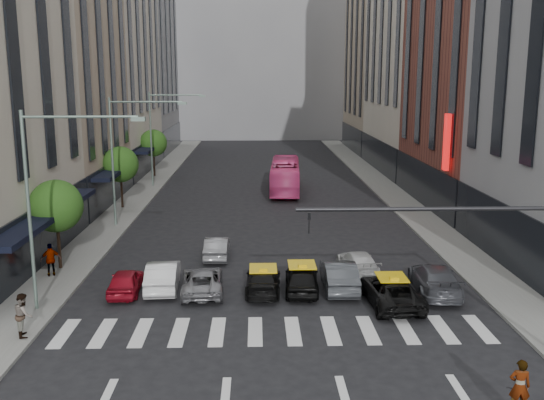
{
  "coord_description": "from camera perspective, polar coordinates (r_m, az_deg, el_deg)",
  "views": [
    {
      "loc": [
        -0.93,
        -22.44,
        10.53
      ],
      "look_at": [
        -0.07,
        9.64,
        4.0
      ],
      "focal_mm": 40.0,
      "sensor_mm": 36.0,
      "label": 1
    }
  ],
  "objects": [
    {
      "name": "car_red",
      "position": [
        31.05,
        -13.6,
        -7.45
      ],
      "size": [
        1.58,
        3.69,
        1.24
      ],
      "primitive_type": "imported",
      "rotation": [
        0.0,
        0.0,
        3.17
      ],
      "color": "maroon",
      "rests_on": "ground"
    },
    {
      "name": "streetlamp_near",
      "position": [
        28.34,
        -20.28,
        1.39
      ],
      "size": [
        5.38,
        0.25,
        9.0
      ],
      "color": "gray",
      "rests_on": "sidewalk_left"
    },
    {
      "name": "taxi_center",
      "position": [
        30.4,
        2.82,
        -7.39
      ],
      "size": [
        1.86,
        4.16,
        1.39
      ],
      "primitive_type": "imported",
      "rotation": [
        0.0,
        0.0,
        3.09
      ],
      "color": "black",
      "rests_on": "ground"
    },
    {
      "name": "building_far",
      "position": [
        107.7,
        -1.08,
        15.48
      ],
      "size": [
        30.0,
        10.0,
        36.0
      ],
      "primitive_type": "cube",
      "color": "gray",
      "rests_on": "ground"
    },
    {
      "name": "pedestrian_far",
      "position": [
        34.29,
        -20.1,
        -5.29
      ],
      "size": [
        1.12,
        0.8,
        1.77
      ],
      "primitive_type": "imported",
      "rotation": [
        0.0,
        0.0,
        3.53
      ],
      "color": "gray",
      "rests_on": "sidewalk_left"
    },
    {
      "name": "car_grey_curb",
      "position": [
        31.26,
        15.08,
        -7.19
      ],
      "size": [
        2.44,
        5.15,
        1.45
      ],
      "primitive_type": "imported",
      "rotation": [
        0.0,
        0.0,
        3.06
      ],
      "color": "#45474E",
      "rests_on": "ground"
    },
    {
      "name": "sidewalk_right",
      "position": [
        54.9,
        11.58,
        0.29
      ],
      "size": [
        3.0,
        96.0,
        0.15
      ],
      "primitive_type": "cube",
      "color": "slate",
      "rests_on": "ground"
    },
    {
      "name": "tree_near",
      "position": [
        34.89,
        -19.66,
        -0.55
      ],
      "size": [
        2.88,
        2.88,
        4.95
      ],
      "color": "black",
      "rests_on": "sidewalk_left"
    },
    {
      "name": "car_row2_left",
      "position": [
        36.05,
        -5.2,
        -4.46
      ],
      "size": [
        1.39,
        3.91,
        1.29
      ],
      "primitive_type": "imported",
      "rotation": [
        0.0,
        0.0,
        3.13
      ],
      "color": "gray",
      "rests_on": "ground"
    },
    {
      "name": "building_left_d",
      "position": [
        89.01,
        -12.32,
        14.12
      ],
      "size": [
        8.0,
        18.0,
        30.0
      ],
      "primitive_type": "cube",
      "color": "gray",
      "rests_on": "ground"
    },
    {
      "name": "building_right_b",
      "position": [
        52.65,
        18.92,
        13.59
      ],
      "size": [
        8.0,
        18.0,
        26.0
      ],
      "primitive_type": "cube",
      "color": "brown",
      "rests_on": "ground"
    },
    {
      "name": "tree_mid",
      "position": [
        50.12,
        -14.08,
        3.27
      ],
      "size": [
        2.88,
        2.88,
        4.95
      ],
      "color": "black",
      "rests_on": "sidewalk_left"
    },
    {
      "name": "building_left_c",
      "position": [
        70.69,
        -15.37,
        17.17
      ],
      "size": [
        8.0,
        20.0,
        36.0
      ],
      "primitive_type": "cube",
      "color": "beige",
      "rests_on": "ground"
    },
    {
      "name": "car_white_front",
      "position": [
        31.26,
        -10.22,
        -6.97
      ],
      "size": [
        1.79,
        4.47,
        1.44
      ],
      "primitive_type": "imported",
      "rotation": [
        0.0,
        0.0,
        3.2
      ],
      "color": "silver",
      "rests_on": "ground"
    },
    {
      "name": "sidewalk_left",
      "position": [
        54.5,
        -12.69,
        0.16
      ],
      "size": [
        3.0,
        96.0,
        0.15
      ],
      "primitive_type": "cube",
      "color": "slate",
      "rests_on": "ground"
    },
    {
      "name": "streetlamp_mid",
      "position": [
        43.65,
        -13.64,
        5.1
      ],
      "size": [
        5.38,
        0.25,
        9.0
      ],
      "color": "gray",
      "rests_on": "sidewalk_left"
    },
    {
      "name": "streetlamp_far",
      "position": [
        59.32,
        -10.45,
        6.84
      ],
      "size": [
        5.38,
        0.25,
        9.0
      ],
      "color": "gray",
      "rests_on": "sidewalk_left"
    },
    {
      "name": "building_right_d",
      "position": [
        89.33,
        10.33,
        13.55
      ],
      "size": [
        8.0,
        18.0,
        28.0
      ],
      "primitive_type": "cube",
      "color": "tan",
      "rests_on": "ground"
    },
    {
      "name": "car_silver",
      "position": [
        30.51,
        -6.58,
        -7.55
      ],
      "size": [
        2.34,
        4.53,
        1.22
      ],
      "primitive_type": "imported",
      "rotation": [
        0.0,
        0.0,
        3.21
      ],
      "color": "gray",
      "rests_on": "ground"
    },
    {
      "name": "taxi_left",
      "position": [
        30.33,
        -0.84,
        -7.59
      ],
      "size": [
        1.87,
        4.27,
        1.22
      ],
      "primitive_type": "imported",
      "rotation": [
        0.0,
        0.0,
        3.1
      ],
      "color": "black",
      "rests_on": "ground"
    },
    {
      "name": "ground",
      "position": [
        24.8,
        0.78,
        -13.62
      ],
      "size": [
        160.0,
        160.0,
        0.0
      ],
      "primitive_type": "plane",
      "color": "black",
      "rests_on": "ground"
    },
    {
      "name": "car_row2_right",
      "position": [
        33.53,
        8.09,
        -5.83
      ],
      "size": [
        2.05,
        4.32,
        1.22
      ],
      "primitive_type": "imported",
      "rotation": [
        0.0,
        0.0,
        3.23
      ],
      "color": "silver",
      "rests_on": "ground"
    },
    {
      "name": "bus",
      "position": [
        56.34,
        1.25,
        2.29
      ],
      "size": [
        3.18,
        11.0,
        3.03
      ],
      "primitive_type": "imported",
      "rotation": [
        0.0,
        0.0,
        3.08
      ],
      "color": "#EF468E",
      "rests_on": "ground"
    },
    {
      "name": "car_grey_mid",
      "position": [
        30.92,
        6.32,
        -7.02
      ],
      "size": [
        1.61,
        4.53,
        1.49
      ],
      "primitive_type": "imported",
      "rotation": [
        0.0,
        0.0,
        3.13
      ],
      "color": "#3C4044",
      "rests_on": "ground"
    },
    {
      "name": "liberty_sign",
      "position": [
        44.77,
        16.13,
        5.24
      ],
      "size": [
        0.3,
        0.7,
        4.0
      ],
      "color": "red",
      "rests_on": "ground"
    },
    {
      "name": "taxi_right",
      "position": [
        29.24,
        11.15,
        -8.42
      ],
      "size": [
        2.49,
        4.96,
        1.35
      ],
      "primitive_type": "imported",
      "rotation": [
        0.0,
        0.0,
        3.2
      ],
      "color": "black",
      "rests_on": "ground"
    },
    {
      "name": "rider",
      "position": [
        20.78,
        22.41,
        -14.42
      ],
      "size": [
        0.71,
        0.53,
        1.77
      ],
      "primitive_type": "imported",
      "rotation": [
        0.0,
        0.0,
        2.97
      ],
      "color": "gray",
      "rests_on": "motorcycle"
    },
    {
      "name": "pedestrian_near",
      "position": [
        27.0,
        -22.35,
        -9.95
      ],
      "size": [
        0.95,
        1.06,
        1.81
      ],
      "primitive_type": "imported",
      "rotation": [
        0.0,
        0.0,
        1.93
      ],
      "color": "gray",
      "rests_on": "sidewalk_left"
    },
    {
      "name": "building_left_b",
      "position": [
        52.96,
        -19.69,
        12.44
      ],
      "size": [
        8.0,
        16.0,
        24.0
      ],
      "primitive_type": "cube",
      "color": "tan",
      "rests_on": "ground"
    },
    {
      "name": "traffic_signal",
      "position": [
        23.89,
        19.73,
        -3.88
      ],
      "size": [
        10.1,
        0.2,
        6.0
      ],
      "color": "black",
      "rests_on": "ground"
    },
    {
      "name": "tree_far",
      "position": [
        65.71,
        -11.1,
        5.28
      ],
      "size": [
        2.88,
        2.88,
        4.95
      ],
      "color": "black",
      "rests_on": "sidewalk_left"
    }
  ]
}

